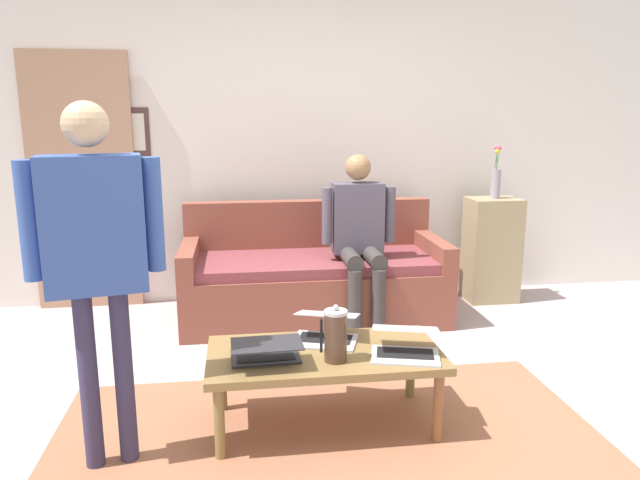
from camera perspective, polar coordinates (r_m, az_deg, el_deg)
ground_plane at (r=3.23m, az=3.03°, el=-16.87°), size 7.68×7.68×0.00m
area_rug at (r=3.07m, az=0.72°, el=-18.39°), size 2.71×1.39×0.01m
back_wall at (r=5.00m, az=-1.68°, el=9.71°), size 7.04×0.11×2.70m
interior_door at (r=5.06m, az=-22.15°, el=5.16°), size 0.82×0.09×2.05m
couch at (r=4.57m, az=-0.65°, el=-3.80°), size 2.00×0.85×0.88m
coffee_table at (r=3.00m, az=0.44°, el=-11.57°), size 1.17×0.58×0.40m
laptop_left at (r=3.11m, az=0.56°, el=-8.90°), size 0.41×0.41×0.15m
laptop_center at (r=2.96m, az=8.32°, el=-10.21°), size 0.40×0.38×0.14m
laptop_right at (r=2.87m, az=-5.31°, el=-10.83°), size 0.34×0.33×0.12m
french_press at (r=2.83m, az=1.53°, el=-9.30°), size 0.13×0.11×0.28m
side_shelf at (r=5.17m, az=16.38°, el=-0.91°), size 0.42×0.32×0.88m
flower_vase at (r=5.07m, az=16.78°, el=5.62°), size 0.08×0.08×0.43m
person_standing at (r=2.65m, az=-21.10°, el=-0.15°), size 0.58×0.25×1.62m
person_seated at (r=4.31m, az=3.87°, el=0.94°), size 0.55×0.51×1.28m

